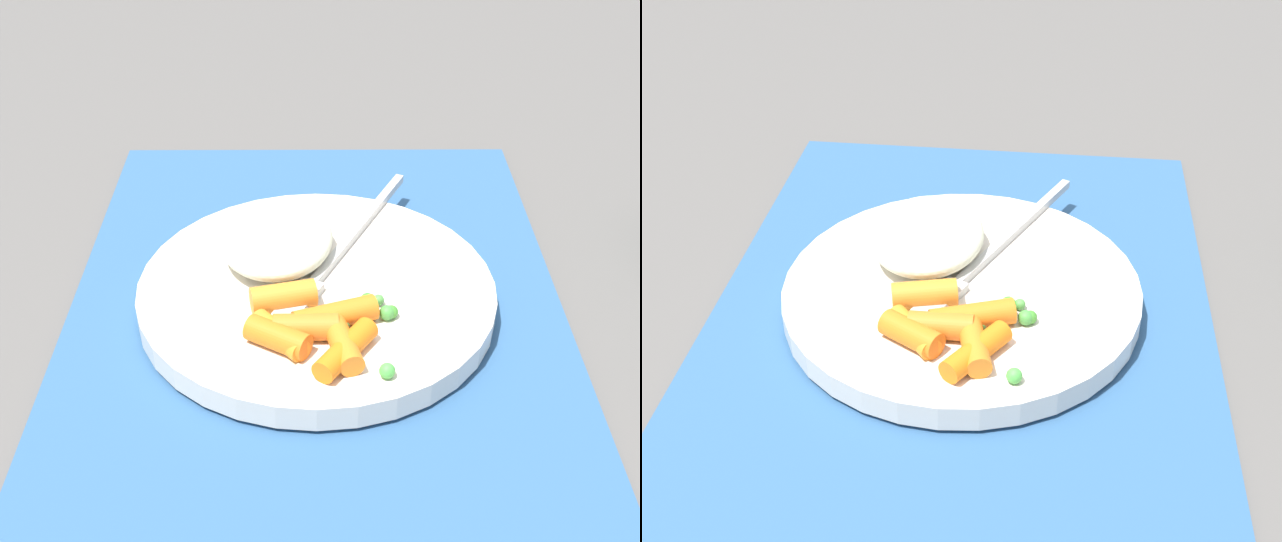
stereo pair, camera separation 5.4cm
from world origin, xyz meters
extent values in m
plane|color=#565451|center=(0.00, 0.00, 0.00)|extent=(2.40, 2.40, 0.00)
cube|color=#2D5684|center=(0.00, 0.00, 0.00)|extent=(0.45, 0.33, 0.01)
cylinder|color=silver|center=(0.00, 0.00, 0.01)|extent=(0.23, 0.23, 0.02)
ellipsoid|color=beige|center=(-0.03, -0.03, 0.04)|extent=(0.09, 0.08, 0.03)
cylinder|color=orange|center=(0.06, -0.02, 0.03)|extent=(0.03, 0.04, 0.02)
cylinder|color=orange|center=(0.06, -0.01, 0.03)|extent=(0.02, 0.04, 0.02)
cylinder|color=orange|center=(0.07, 0.02, 0.03)|extent=(0.05, 0.04, 0.01)
cylinder|color=orange|center=(0.04, 0.01, 0.03)|extent=(0.03, 0.05, 0.02)
cylinder|color=orange|center=(0.06, -0.02, 0.03)|extent=(0.04, 0.04, 0.01)
cylinder|color=orange|center=(0.03, -0.02, 0.03)|extent=(0.03, 0.04, 0.02)
cylinder|color=orange|center=(0.07, 0.01, 0.03)|extent=(0.05, 0.03, 0.01)
sphere|color=#4F9045|center=(0.05, 0.00, 0.03)|extent=(0.01, 0.01, 0.01)
sphere|color=#599942|center=(0.03, 0.02, 0.03)|extent=(0.01, 0.01, 0.01)
sphere|color=#489A40|center=(0.04, 0.04, 0.03)|extent=(0.01, 0.01, 0.01)
sphere|color=#4F9B38|center=(0.05, 0.02, 0.03)|extent=(0.01, 0.01, 0.01)
sphere|color=#52A046|center=(0.02, 0.04, 0.03)|extent=(0.01, 0.01, 0.01)
sphere|color=green|center=(0.05, 0.00, 0.03)|extent=(0.01, 0.01, 0.01)
sphere|color=green|center=(0.09, 0.04, 0.03)|extent=(0.01, 0.01, 0.01)
sphere|color=#40902E|center=(0.04, 0.05, 0.03)|extent=(0.01, 0.01, 0.01)
sphere|color=green|center=(0.02, 0.03, 0.03)|extent=(0.01, 0.01, 0.01)
cube|color=#B8B8B8|center=(0.02, -0.01, 0.03)|extent=(0.05, 0.03, 0.01)
cube|color=#B8B8B8|center=(-0.07, 0.03, 0.03)|extent=(0.14, 0.07, 0.01)
camera|label=1|loc=(0.46, 0.00, 0.35)|focal=48.60mm
camera|label=2|loc=(0.45, 0.05, 0.35)|focal=48.60mm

